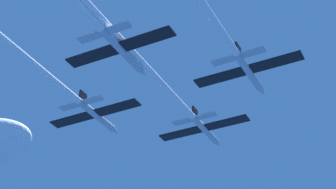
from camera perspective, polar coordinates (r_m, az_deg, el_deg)
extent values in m
cylinder|color=#B2BAC6|center=(109.70, 3.74, -3.55)|extent=(1.23, 11.21, 1.23)
cone|color=#B2BAC6|center=(115.30, 5.11, -5.01)|extent=(1.21, 2.47, 1.21)
ellipsoid|color=black|center=(111.95, 4.24, -3.86)|extent=(0.86, 2.24, 0.62)
cube|color=black|center=(111.00, 1.31, -3.99)|extent=(8.52, 2.47, 0.27)
cube|color=black|center=(107.70, 5.99, -2.84)|extent=(8.52, 2.47, 0.27)
cube|color=black|center=(106.88, 2.74, -1.81)|extent=(0.32, 2.02, 1.79)
cube|color=#B2BAC6|center=(106.85, 1.47, -2.77)|extent=(3.83, 1.48, 0.27)
cube|color=#B2BAC6|center=(105.08, 3.97, -2.14)|extent=(3.83, 1.48, 0.27)
cylinder|color=white|center=(90.48, -2.75, 3.38)|extent=(1.11, 39.44, 1.11)
cylinder|color=#B2BAC6|center=(103.82, -7.29, -2.10)|extent=(1.23, 11.21, 1.23)
cone|color=#B2BAC6|center=(108.75, -5.32, -3.73)|extent=(1.21, 2.47, 1.21)
ellipsoid|color=black|center=(105.83, -6.54, -2.46)|extent=(0.86, 2.24, 0.62)
cube|color=black|center=(105.96, -9.66, -2.55)|extent=(8.52, 2.47, 0.27)
cube|color=black|center=(101.06, -5.15, -1.33)|extent=(8.52, 2.47, 0.27)
cube|color=black|center=(101.50, -8.61, -0.21)|extent=(0.32, 2.02, 1.79)
cube|color=#B2BAC6|center=(101.89, -9.92, -1.21)|extent=(3.83, 1.48, 0.27)
cube|color=#B2BAC6|center=(99.27, -7.55, -0.53)|extent=(3.83, 1.48, 0.27)
cylinder|color=#B2BAC6|center=(92.94, 8.17, 2.31)|extent=(1.23, 11.21, 1.23)
cone|color=#B2BAC6|center=(98.42, 9.53, 0.27)|extent=(1.21, 2.47, 1.21)
ellipsoid|color=black|center=(95.18, 8.66, 1.81)|extent=(0.86, 2.24, 0.62)
cube|color=black|center=(93.79, 5.26, 1.72)|extent=(8.52, 2.47, 0.27)
cube|color=black|center=(91.43, 10.92, 3.26)|extent=(8.52, 2.47, 0.27)
cube|color=black|center=(90.34, 7.13, 4.55)|extent=(0.32, 2.02, 1.79)
cube|color=#B2BAC6|center=(89.94, 5.63, 3.43)|extent=(3.83, 1.48, 0.27)
cube|color=#B2BAC6|center=(88.67, 8.67, 4.28)|extent=(3.83, 1.48, 0.27)
cylinder|color=#B2BAC6|center=(86.48, -4.77, 4.55)|extent=(1.23, 11.21, 1.23)
cone|color=#B2BAC6|center=(91.21, -2.56, 2.25)|extent=(1.21, 2.47, 1.21)
ellipsoid|color=black|center=(88.47, -3.94, 3.96)|extent=(0.86, 2.24, 0.62)
cube|color=black|center=(88.34, -7.68, 3.85)|extent=(8.52, 2.47, 0.27)
cube|color=black|center=(84.10, -2.11, 5.67)|extent=(8.52, 2.47, 0.27)
cube|color=black|center=(84.49, -6.30, 6.99)|extent=(0.32, 2.02, 1.79)
cube|color=#B2BAC6|center=(84.57, -7.90, 5.77)|extent=(3.83, 1.48, 0.27)
cube|color=#B2BAC6|center=(82.29, -4.95, 6.79)|extent=(3.83, 1.48, 0.27)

